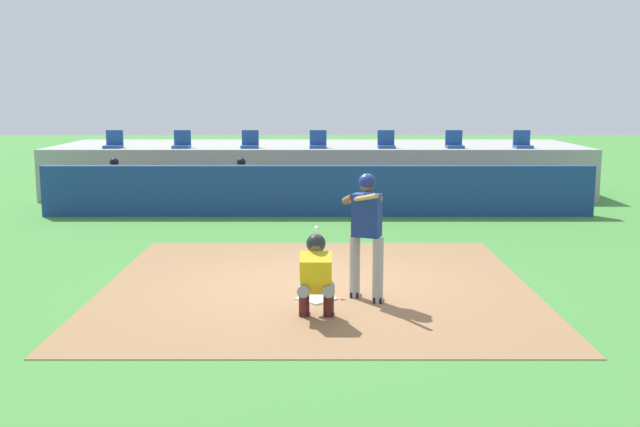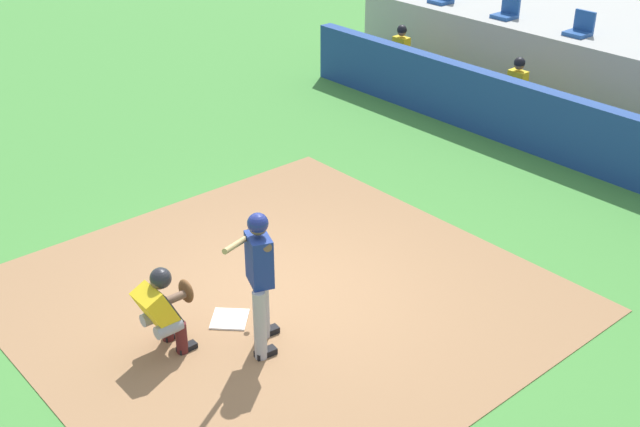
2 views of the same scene
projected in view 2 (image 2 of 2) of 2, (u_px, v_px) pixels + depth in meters
ground_plane at (280, 297)px, 10.57m from camera, size 80.00×80.00×0.00m
dirt_infield at (280, 297)px, 10.56m from camera, size 6.40×6.40×0.01m
home_plate at (230, 319)px, 10.09m from camera, size 0.62×0.62×0.02m
batter_at_plate at (260, 273)px, 9.15m from camera, size 0.59×0.87×1.80m
catcher_crouched at (164, 306)px, 9.31m from camera, size 0.48×1.76×1.13m
dugout_wall at (571, 132)px, 14.05m from camera, size 13.00×0.30×1.20m
dugout_bench at (599, 137)px, 14.80m from camera, size 11.80×0.44×0.45m
dugout_player_0 at (397, 54)px, 17.87m from camera, size 0.49×0.70×1.30m
dugout_player_1 at (513, 90)px, 15.77m from camera, size 0.49×0.70×1.30m
stadium_seat_1 at (507, 11)px, 17.75m from camera, size 0.46×0.46×0.48m
stadium_seat_2 at (580, 28)px, 16.51m from camera, size 0.46×0.46×0.48m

